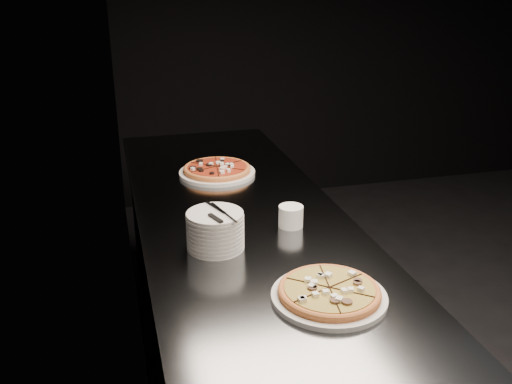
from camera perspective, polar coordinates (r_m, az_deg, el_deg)
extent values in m
cube|color=black|center=(1.79, -12.68, 9.65)|extent=(0.02, 5.00, 2.80)
cube|color=black|center=(4.98, 16.88, 16.51)|extent=(5.00, 0.02, 2.80)
cube|color=slate|center=(2.23, -0.79, -14.30)|extent=(0.70, 2.40, 0.90)
cube|color=slate|center=(1.99, -0.85, -3.50)|extent=(0.74, 2.44, 0.02)
cylinder|color=silver|center=(1.57, 7.30, -10.35)|extent=(0.31, 0.31, 0.01)
cylinder|color=#E28543|center=(1.56, 7.33, -9.94)|extent=(0.35, 0.35, 0.01)
torus|color=#E28543|center=(1.56, 7.34, -9.75)|extent=(0.36, 0.36, 0.02)
cylinder|color=#EAD14E|center=(1.56, 7.35, -9.60)|extent=(0.31, 0.31, 0.01)
cylinder|color=silver|center=(2.47, -3.90, 1.93)|extent=(0.33, 0.33, 0.02)
cylinder|color=#E28543|center=(2.47, -3.91, 2.23)|extent=(0.37, 0.37, 0.01)
torus|color=#E28543|center=(2.46, -3.91, 2.36)|extent=(0.38, 0.38, 0.02)
cylinder|color=#AF3119|center=(2.46, -3.92, 2.48)|extent=(0.33, 0.33, 0.01)
cylinder|color=silver|center=(1.83, -4.05, -5.37)|extent=(0.18, 0.18, 0.01)
cylinder|color=silver|center=(1.82, -4.06, -4.99)|extent=(0.18, 0.18, 0.01)
cylinder|color=silver|center=(1.82, -4.07, -4.61)|extent=(0.18, 0.18, 0.01)
cylinder|color=silver|center=(1.81, -4.08, -4.23)|extent=(0.18, 0.18, 0.01)
cylinder|color=silver|center=(1.81, -4.09, -3.84)|extent=(0.18, 0.18, 0.01)
cylinder|color=silver|center=(1.80, -4.11, -3.46)|extent=(0.18, 0.18, 0.01)
cylinder|color=silver|center=(1.79, -4.12, -3.06)|extent=(0.18, 0.18, 0.01)
cylinder|color=silver|center=(1.79, -4.13, -2.67)|extent=(0.18, 0.18, 0.01)
cylinder|color=silver|center=(1.78, -4.14, -2.28)|extent=(0.18, 0.18, 0.01)
cube|color=silver|center=(1.81, -4.08, -1.57)|extent=(0.05, 0.11, 0.00)
cube|color=black|center=(1.73, -4.07, -2.62)|extent=(0.04, 0.07, 0.01)
cube|color=silver|center=(1.78, -3.24, -2.06)|extent=(0.02, 0.18, 0.00)
cylinder|color=white|center=(1.96, 3.50, -2.44)|extent=(0.08, 0.08, 0.07)
cylinder|color=black|center=(1.95, 3.52, -1.67)|extent=(0.07, 0.07, 0.01)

